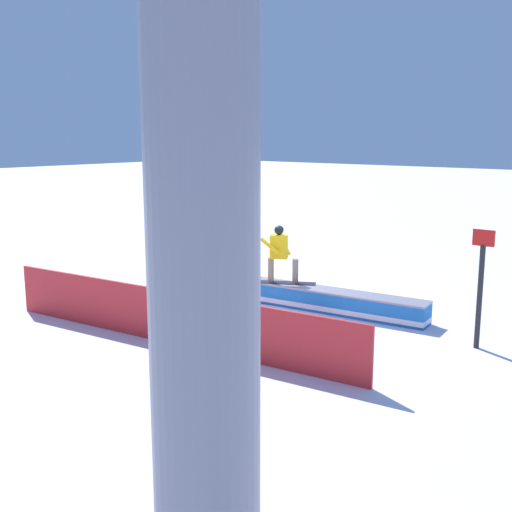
# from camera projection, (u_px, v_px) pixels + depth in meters

# --- Properties ---
(ground_plane) EXTENTS (120.00, 120.00, 0.00)m
(ground_plane) POSITION_uv_depth(u_px,v_px,m) (283.00, 304.00, 14.89)
(ground_plane) COLOR white
(grind_box) EXTENTS (6.95, 1.40, 0.50)m
(grind_box) POSITION_uv_depth(u_px,v_px,m) (283.00, 294.00, 14.84)
(grind_box) COLOR blue
(grind_box) RESTS_ON ground_plane
(snowboarder) EXTENTS (1.49, 1.00, 1.36)m
(snowboarder) POSITION_uv_depth(u_px,v_px,m) (280.00, 252.00, 14.67)
(snowboarder) COLOR #201C2F
(snowboarder) RESTS_ON grind_box
(safety_fence) EXTENTS (8.26, 1.01, 1.04)m
(safety_fence) POSITION_uv_depth(u_px,v_px,m) (168.00, 317.00, 12.01)
(safety_fence) COLOR red
(safety_fence) RESTS_ON ground_plane
(trail_marker) EXTENTS (0.40, 0.10, 2.24)m
(trail_marker) POSITION_uv_depth(u_px,v_px,m) (480.00, 286.00, 11.61)
(trail_marker) COLOR #262628
(trail_marker) RESTS_ON ground_plane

